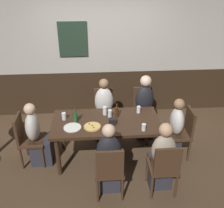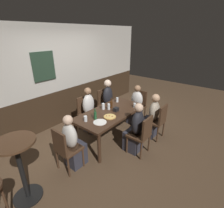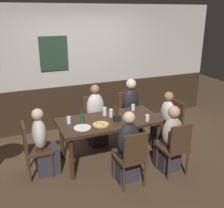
# 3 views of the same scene
# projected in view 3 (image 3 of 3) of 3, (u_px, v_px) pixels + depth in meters

# --- Properties ---
(ground_plane) EXTENTS (12.00, 12.00, 0.00)m
(ground_plane) POSITION_uv_depth(u_px,v_px,m) (110.00, 158.00, 4.70)
(ground_plane) COLOR #4C3826
(wall_back) EXTENTS (6.40, 0.13, 2.60)m
(wall_back) POSITION_uv_depth(u_px,v_px,m) (80.00, 68.00, 5.71)
(wall_back) COLOR #332316
(wall_back) RESTS_ON ground_plane
(dining_table) EXTENTS (1.71, 0.84, 0.74)m
(dining_table) POSITION_uv_depth(u_px,v_px,m) (110.00, 124.00, 4.49)
(dining_table) COLOR #382316
(dining_table) RESTS_ON ground_plane
(chair_mid_near) EXTENTS (0.40, 0.40, 0.88)m
(chair_mid_near) POSITION_uv_depth(u_px,v_px,m) (132.00, 156.00, 3.81)
(chair_mid_near) COLOR #422B1C
(chair_mid_near) RESTS_ON ground_plane
(chair_head_west) EXTENTS (0.40, 0.40, 0.88)m
(chair_head_west) POSITION_uv_depth(u_px,v_px,m) (33.00, 147.00, 4.07)
(chair_head_west) COLOR #422B1C
(chair_head_west) RESTS_ON ground_plane
(chair_head_east) EXTENTS (0.40, 0.40, 0.88)m
(chair_head_east) POSITION_uv_depth(u_px,v_px,m) (172.00, 121.00, 5.01)
(chair_head_east) COLOR #422B1C
(chair_head_east) RESTS_ON ground_plane
(chair_right_near) EXTENTS (0.40, 0.40, 0.88)m
(chair_right_near) POSITION_uv_depth(u_px,v_px,m) (176.00, 146.00, 4.09)
(chair_right_near) COLOR #422B1C
(chair_right_near) RESTS_ON ground_plane
(chair_right_far) EXTENTS (0.40, 0.40, 0.88)m
(chair_right_far) POSITION_uv_depth(u_px,v_px,m) (128.00, 111.00, 5.54)
(chair_right_far) COLOR #422B1C
(chair_right_far) RESTS_ON ground_plane
(chair_mid_far) EXTENTS (0.40, 0.40, 0.88)m
(chair_mid_far) POSITION_uv_depth(u_px,v_px,m) (94.00, 116.00, 5.27)
(chair_mid_far) COLOR #422B1C
(chair_mid_far) RESTS_ON ground_plane
(person_mid_near) EXTENTS (0.34, 0.37, 1.13)m
(person_mid_near) POSITION_uv_depth(u_px,v_px,m) (127.00, 152.00, 3.96)
(person_mid_near) COLOR #2D2D38
(person_mid_near) RESTS_ON ground_plane
(person_head_west) EXTENTS (0.37, 0.34, 1.10)m
(person_head_west) POSITION_uv_depth(u_px,v_px,m) (44.00, 147.00, 4.15)
(person_head_west) COLOR #2D2D38
(person_head_west) RESTS_ON ground_plane
(person_head_east) EXTENTS (0.37, 0.34, 1.09)m
(person_head_east) POSITION_uv_depth(u_px,v_px,m) (165.00, 125.00, 4.96)
(person_head_east) COLOR #2D2D38
(person_head_east) RESTS_ON ground_plane
(person_right_near) EXTENTS (0.34, 0.37, 1.11)m
(person_right_near) POSITION_uv_depth(u_px,v_px,m) (169.00, 143.00, 4.24)
(person_right_near) COLOR #2D2D38
(person_right_near) RESTS_ON ground_plane
(person_right_far) EXTENTS (0.34, 0.37, 1.20)m
(person_right_far) POSITION_uv_depth(u_px,v_px,m) (131.00, 113.00, 5.40)
(person_right_far) COLOR #2D2D38
(person_right_far) RESTS_ON ground_plane
(person_mid_far) EXTENTS (0.34, 0.37, 1.16)m
(person_mid_far) POSITION_uv_depth(u_px,v_px,m) (96.00, 119.00, 5.13)
(person_mid_far) COLOR #2D2D38
(person_mid_far) RESTS_ON ground_plane
(pizza) EXTENTS (0.26, 0.26, 0.03)m
(pizza) POSITION_uv_depth(u_px,v_px,m) (101.00, 124.00, 4.24)
(pizza) COLOR tan
(pizza) RESTS_ON dining_table
(tumbler_water) EXTENTS (0.07, 0.07, 0.12)m
(tumbler_water) POSITION_uv_depth(u_px,v_px,m) (69.00, 121.00, 4.29)
(tumbler_water) COLOR silver
(tumbler_water) RESTS_ON dining_table
(beer_glass_tall) EXTENTS (0.06, 0.06, 0.12)m
(beer_glass_tall) POSITION_uv_depth(u_px,v_px,m) (133.00, 108.00, 4.85)
(beer_glass_tall) COLOR silver
(beer_glass_tall) RESTS_ON dining_table
(pint_glass_pale) EXTENTS (0.06, 0.06, 0.14)m
(pint_glass_pale) POSITION_uv_depth(u_px,v_px,m) (111.00, 114.00, 4.56)
(pint_glass_pale) COLOR silver
(pint_glass_pale) RESTS_ON dining_table
(pint_glass_amber) EXTENTS (0.07, 0.07, 0.15)m
(pint_glass_amber) POSITION_uv_depth(u_px,v_px,m) (105.00, 112.00, 4.62)
(pint_glass_amber) COLOR silver
(pint_glass_amber) RESTS_ON dining_table
(tumbler_short) EXTENTS (0.06, 0.06, 0.11)m
(tumbler_short) POSITION_uv_depth(u_px,v_px,m) (147.00, 118.00, 4.39)
(tumbler_short) COLOR silver
(tumbler_short) RESTS_ON dining_table
(beer_bottle_green) EXTENTS (0.06, 0.06, 0.23)m
(beer_bottle_green) POSITION_uv_depth(u_px,v_px,m) (82.00, 118.00, 4.27)
(beer_bottle_green) COLOR #194723
(beer_bottle_green) RESTS_ON dining_table
(beer_bottle_brown) EXTENTS (0.06, 0.06, 0.24)m
(beer_bottle_brown) POSITION_uv_depth(u_px,v_px,m) (117.00, 111.00, 4.60)
(beer_bottle_brown) COLOR #42230F
(beer_bottle_brown) RESTS_ON dining_table
(plate_white_large) EXTENTS (0.27, 0.27, 0.01)m
(plate_white_large) POSITION_uv_depth(u_px,v_px,m) (82.00, 128.00, 4.13)
(plate_white_large) COLOR white
(plate_white_large) RESTS_ON dining_table
(condiment_caddy) EXTENTS (0.11, 0.09, 0.09)m
(condiment_caddy) POSITION_uv_depth(u_px,v_px,m) (117.00, 118.00, 4.41)
(condiment_caddy) COLOR black
(condiment_caddy) RESTS_ON dining_table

